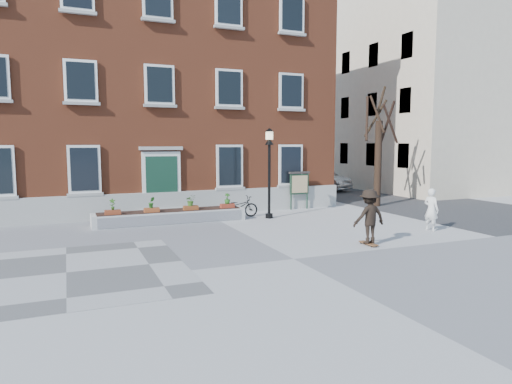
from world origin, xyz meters
name	(u,v)px	position (x,y,z in m)	size (l,w,h in m)	color
ground	(294,259)	(0.00, 0.00, 0.00)	(100.00, 100.00, 0.00)	#9F9FA1
checker_patch	(66,273)	(-6.00, 1.00, 0.01)	(6.00, 6.00, 0.01)	#545456
bicycle	(239,207)	(1.08, 7.39, 0.47)	(0.63, 1.79, 0.94)	black
parked_car	(321,180)	(10.44, 16.11, 0.73)	(1.54, 4.42, 1.45)	#B3B6B8
bystander	(431,210)	(6.69, 1.75, 0.80)	(0.58, 0.38, 1.60)	white
brick_building	(141,86)	(-2.00, 13.98, 6.30)	(18.40, 10.85, 12.60)	brown
planter_assembly	(171,216)	(-1.99, 7.18, 0.31)	(6.20, 1.12, 1.15)	silver
bare_tree	(378,152)	(9.01, 8.01, 2.79)	(1.83, 1.83, 6.16)	#2F1F15
side_street	(379,97)	(17.99, 19.78, 7.02)	(15.20, 36.00, 14.50)	#3A3B3D
lamp_post	(269,160)	(2.25, 6.70, 2.54)	(0.40, 0.40, 3.93)	black
notice_board	(299,184)	(4.74, 8.60, 1.26)	(1.10, 0.16, 1.87)	#172F22
skateboarder	(369,216)	(3.04, 0.63, 0.94)	(1.13, 0.78, 1.82)	brown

